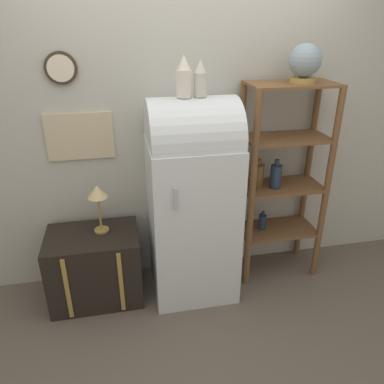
{
  "coord_description": "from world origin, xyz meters",
  "views": [
    {
      "loc": [
        -0.5,
        -2.22,
        2.03
      ],
      "look_at": [
        -0.0,
        0.25,
        0.85
      ],
      "focal_mm": 35.0,
      "sensor_mm": 36.0,
      "label": 1
    }
  ],
  "objects_px": {
    "globe": "(305,62)",
    "vase_left": "(184,78)",
    "desk_lamp": "(98,196)",
    "refrigerator": "(192,197)",
    "suitcase_trunk": "(95,266)",
    "vase_center": "(200,79)"
  },
  "relations": [
    {
      "from": "globe",
      "to": "vase_left",
      "type": "height_order",
      "value": "globe"
    },
    {
      "from": "desk_lamp",
      "to": "vase_left",
      "type": "bearing_deg",
      "value": -7.13
    },
    {
      "from": "vase_left",
      "to": "refrigerator",
      "type": "bearing_deg",
      "value": 10.98
    },
    {
      "from": "refrigerator",
      "to": "suitcase_trunk",
      "type": "relative_size",
      "value": 2.27
    },
    {
      "from": "refrigerator",
      "to": "vase_center",
      "type": "xyz_separation_m",
      "value": [
        0.05,
        -0.01,
        0.85
      ]
    },
    {
      "from": "suitcase_trunk",
      "to": "desk_lamp",
      "type": "height_order",
      "value": "desk_lamp"
    },
    {
      "from": "vase_center",
      "to": "refrigerator",
      "type": "bearing_deg",
      "value": 170.77
    },
    {
      "from": "desk_lamp",
      "to": "suitcase_trunk",
      "type": "bearing_deg",
      "value": -148.82
    },
    {
      "from": "vase_left",
      "to": "vase_center",
      "type": "relative_size",
      "value": 1.12
    },
    {
      "from": "globe",
      "to": "vase_center",
      "type": "xyz_separation_m",
      "value": [
        -0.76,
        -0.06,
        -0.08
      ]
    },
    {
      "from": "suitcase_trunk",
      "to": "vase_left",
      "type": "xyz_separation_m",
      "value": [
        0.71,
        -0.03,
        1.4
      ]
    },
    {
      "from": "refrigerator",
      "to": "vase_left",
      "type": "bearing_deg",
      "value": -169.02
    },
    {
      "from": "refrigerator",
      "to": "globe",
      "type": "relative_size",
      "value": 5.81
    },
    {
      "from": "refrigerator",
      "to": "globe",
      "type": "bearing_deg",
      "value": 3.88
    },
    {
      "from": "suitcase_trunk",
      "to": "vase_left",
      "type": "relative_size",
      "value": 2.57
    },
    {
      "from": "globe",
      "to": "vase_center",
      "type": "height_order",
      "value": "globe"
    },
    {
      "from": "globe",
      "to": "vase_center",
      "type": "distance_m",
      "value": 0.76
    },
    {
      "from": "vase_center",
      "to": "vase_left",
      "type": "bearing_deg",
      "value": -178.7
    },
    {
      "from": "refrigerator",
      "to": "vase_left",
      "type": "distance_m",
      "value": 0.87
    },
    {
      "from": "vase_left",
      "to": "desk_lamp",
      "type": "bearing_deg",
      "value": 172.87
    },
    {
      "from": "refrigerator",
      "to": "suitcase_trunk",
      "type": "xyz_separation_m",
      "value": [
        -0.76,
        0.02,
        -0.53
      ]
    },
    {
      "from": "suitcase_trunk",
      "to": "vase_left",
      "type": "bearing_deg",
      "value": -2.68
    }
  ]
}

